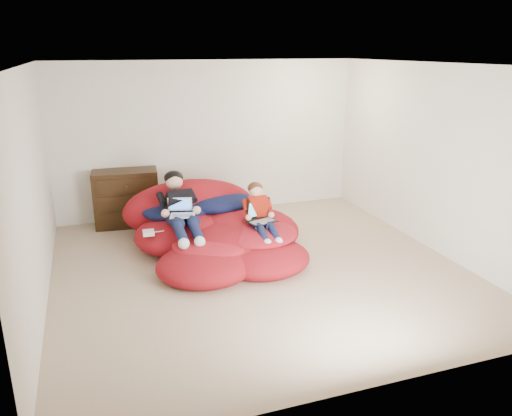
% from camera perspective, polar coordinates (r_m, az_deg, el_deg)
% --- Properties ---
extents(room_shell, '(5.10, 5.10, 2.77)m').
position_cam_1_polar(room_shell, '(6.29, 0.34, -5.14)').
color(room_shell, tan).
rests_on(room_shell, ground).
extents(dresser, '(1.02, 0.59, 0.88)m').
position_cam_1_polar(dresser, '(8.04, -14.58, 1.11)').
color(dresser, '#301E0D').
rests_on(dresser, ground).
extents(beanbag_pile, '(2.40, 2.50, 0.93)m').
position_cam_1_polar(beanbag_pile, '(6.91, -4.52, -2.74)').
color(beanbag_pile, '#AA131C').
rests_on(beanbag_pile, ground).
extents(cream_pillow, '(0.49, 0.31, 0.31)m').
position_cam_1_polar(cream_pillow, '(7.43, -9.59, 1.51)').
color(cream_pillow, white).
rests_on(cream_pillow, beanbag_pile).
extents(older_boy, '(0.39, 1.31, 0.72)m').
position_cam_1_polar(older_boy, '(6.75, -8.74, 0.36)').
color(older_boy, black).
rests_on(older_boy, beanbag_pile).
extents(younger_boy, '(0.28, 0.85, 0.65)m').
position_cam_1_polar(younger_boy, '(6.59, 0.44, -0.39)').
color(younger_boy, red).
rests_on(younger_boy, beanbag_pile).
extents(laptop_white, '(0.36, 0.39, 0.22)m').
position_cam_1_polar(laptop_white, '(6.64, -8.52, -0.28)').
color(laptop_white, white).
rests_on(laptop_white, older_boy).
extents(laptop_black, '(0.43, 0.41, 0.27)m').
position_cam_1_polar(laptop_black, '(6.60, 0.48, -0.88)').
color(laptop_black, black).
rests_on(laptop_black, younger_boy).
extents(power_adapter, '(0.15, 0.15, 0.05)m').
position_cam_1_polar(power_adapter, '(6.54, -12.18, -2.78)').
color(power_adapter, white).
rests_on(power_adapter, beanbag_pile).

